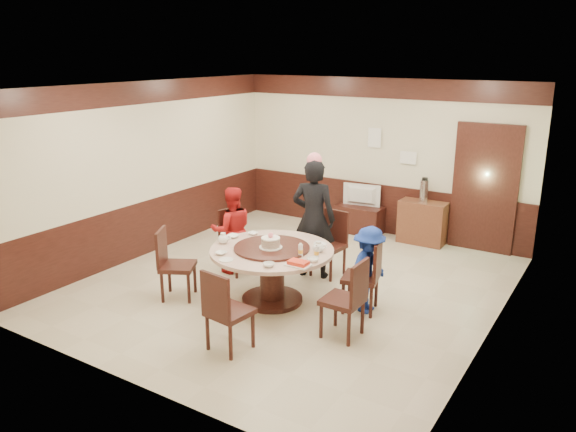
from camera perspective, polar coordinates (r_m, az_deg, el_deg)
The scene contains 30 objects.
room at distance 7.82m, azimuth 0.61°, elevation 0.32°, with size 6.00×6.04×2.84m.
banquet_table at distance 7.46m, azimuth -1.64°, elevation -4.92°, with size 1.63×1.63×0.78m.
chair_0 at distance 7.35m, azimuth 7.52°, elevation -7.32°, with size 0.54×0.53×0.97m.
chair_1 at distance 8.45m, azimuth 4.15°, elevation -4.01°, with size 0.49×0.49×0.97m.
chair_2 at distance 8.57m, azimuth -5.10°, elevation -3.72°, with size 0.56×0.55×0.97m.
chair_3 at distance 7.81m, azimuth -11.24°, elevation -6.03°, with size 0.60×0.60×0.97m.
chair_4 at distance 6.43m, azimuth -6.06°, elevation -10.91°, with size 0.49×0.50×0.97m.
chair_5 at distance 6.70m, azimuth 5.70°, elevation -9.72°, with size 0.45×0.44×0.97m.
person_standing at distance 8.22m, azimuth 2.61°, elevation -0.28°, with size 0.65×0.43×1.78m, color black.
person_red at distance 8.47m, azimuth -5.71°, elevation -1.42°, with size 0.64×0.50×1.32m, color #AF1717.
person_blue at distance 7.25m, azimuth 8.18°, elevation -5.43°, with size 0.74×0.42×1.14m, color navy.
birthday_cake at distance 7.32m, azimuth -1.77°, elevation -2.70°, with size 0.31×0.31×0.20m.
teapot_left at distance 7.62m, azimuth -6.60°, elevation -2.33°, with size 0.17×0.15×0.13m, color white.
teapot_right at distance 7.26m, azimuth 3.10°, elevation -3.23°, with size 0.17×0.15×0.13m, color white.
bowl_0 at distance 7.95m, azimuth -3.58°, elevation -1.78°, with size 0.14×0.14×0.03m, color white.
bowl_1 at distance 6.78m, azimuth -1.97°, elevation -4.98°, with size 0.14×0.14×0.05m, color white.
bowl_2 at distance 7.23m, azimuth -6.80°, elevation -3.77°, with size 0.14×0.14×0.03m, color white.
bowl_3 at distance 6.94m, azimuth 2.53°, elevation -4.48°, with size 0.14×0.14×0.05m, color white.
bowl_4 at distance 7.85m, azimuth -5.60°, elevation -2.06°, with size 0.16×0.16×0.04m, color white.
saucer_near at distance 7.03m, azimuth -6.31°, elevation -4.44°, with size 0.18×0.18×0.01m, color white.
saucer_far at distance 7.57m, azimuth 3.29°, elevation -2.83°, with size 0.18×0.18×0.01m, color white.
shrimp_platter at distance 6.80m, azimuth 1.06°, elevation -4.86°, with size 0.30×0.20×0.06m.
bottle_0 at distance 7.08m, azimuth 1.28°, elevation -3.54°, with size 0.06×0.06×0.16m, color silver.
bottle_1 at distance 7.04m, azimuth 2.91°, elevation -3.69°, with size 0.06×0.06×0.16m, color silver.
tv_stand at distance 10.48m, azimuth 7.29°, elevation -0.33°, with size 0.85×0.45×0.50m, color black.
television at distance 10.36m, azimuth 7.38°, elevation 2.06°, with size 0.70×0.09×0.40m, color gray.
side_cabinet at distance 10.06m, azimuth 13.50°, elevation -0.63°, with size 0.80×0.40×0.75m, color brown.
thermos at distance 9.92m, azimuth 13.66°, elevation 2.50°, with size 0.15×0.15×0.38m, color silver.
notice_left at distance 10.29m, azimuth 8.78°, elevation 7.86°, with size 0.25×0.00×0.35m, color white.
notice_right at distance 10.10m, azimuth 12.10°, elevation 5.81°, with size 0.30×0.00×0.22m, color white.
Camera 1 is at (3.93, -6.39, 3.25)m, focal length 35.00 mm.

